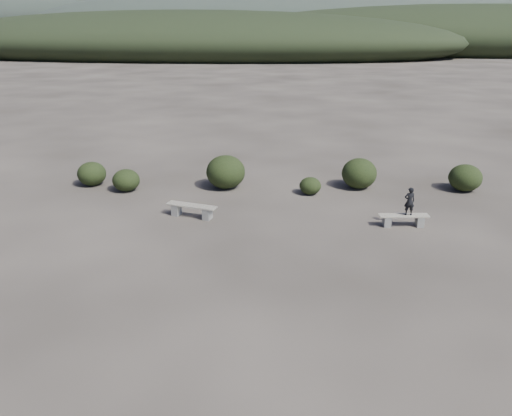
# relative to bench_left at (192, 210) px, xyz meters

# --- Properties ---
(ground) EXTENTS (1200.00, 1200.00, 0.00)m
(ground) POSITION_rel_bench_left_xyz_m (2.57, -5.27, -0.28)
(ground) COLOR #2D2723
(ground) RESTS_ON ground
(bench_left) EXTENTS (1.86, 0.81, 0.45)m
(bench_left) POSITION_rel_bench_left_xyz_m (0.00, 0.00, 0.00)
(bench_left) COLOR slate
(bench_left) RESTS_ON ground
(bench_right) EXTENTS (1.69, 0.54, 0.41)m
(bench_right) POSITION_rel_bench_left_xyz_m (7.28, -0.04, -0.02)
(bench_right) COLOR slate
(bench_right) RESTS_ON ground
(seated_person) EXTENTS (0.38, 0.28, 0.97)m
(seated_person) POSITION_rel_bench_left_xyz_m (7.41, -0.03, 0.62)
(seated_person) COLOR black
(seated_person) RESTS_ON bench_right
(shrub_a) EXTENTS (1.10, 1.10, 0.90)m
(shrub_a) POSITION_rel_bench_left_xyz_m (-3.32, 2.56, 0.17)
(shrub_a) COLOR black
(shrub_a) RESTS_ON ground
(shrub_b) EXTENTS (1.60, 1.60, 1.37)m
(shrub_b) POSITION_rel_bench_left_xyz_m (0.64, 3.40, 0.41)
(shrub_b) COLOR black
(shrub_b) RESTS_ON ground
(shrub_c) EXTENTS (0.86, 0.86, 0.69)m
(shrub_c) POSITION_rel_bench_left_xyz_m (4.12, 2.99, 0.07)
(shrub_c) COLOR black
(shrub_c) RESTS_ON ground
(shrub_d) EXTENTS (1.43, 1.43, 1.25)m
(shrub_d) POSITION_rel_bench_left_xyz_m (6.11, 4.01, 0.35)
(shrub_d) COLOR black
(shrub_d) RESTS_ON ground
(shrub_e) EXTENTS (1.31, 1.31, 1.09)m
(shrub_e) POSITION_rel_bench_left_xyz_m (10.36, 4.13, 0.27)
(shrub_e) COLOR black
(shrub_e) RESTS_ON ground
(shrub_f) EXTENTS (1.18, 1.18, 1.00)m
(shrub_f) POSITION_rel_bench_left_xyz_m (-5.01, 3.13, 0.22)
(shrub_f) COLOR black
(shrub_f) RESTS_ON ground
(mountain_ridges) EXTENTS (500.00, 400.00, 56.00)m
(mountain_ridges) POSITION_rel_bench_left_xyz_m (-4.92, 333.79, 10.56)
(mountain_ridges) COLOR black
(mountain_ridges) RESTS_ON ground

